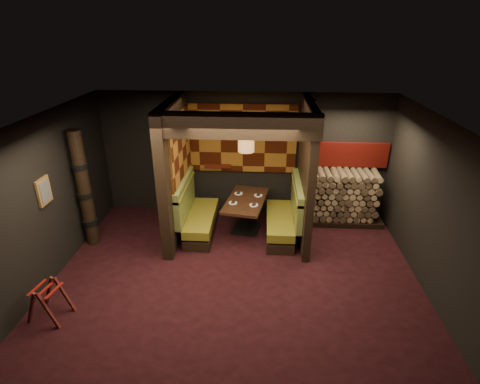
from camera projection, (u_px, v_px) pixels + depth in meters
name	position (u px, v px, depth m)	size (l,w,h in m)	color
floor	(235.00, 281.00, 6.66)	(6.50, 5.50, 0.02)	black
ceiling	(234.00, 123.00, 5.47)	(6.50, 5.50, 0.02)	black
wall_back	(244.00, 155.00, 8.57)	(6.50, 0.02, 2.85)	black
wall_front	(213.00, 342.00, 3.56)	(6.50, 0.02, 2.85)	black
wall_left	(41.00, 204.00, 6.25)	(0.02, 5.50, 2.85)	black
wall_right	(441.00, 216.00, 5.88)	(0.02, 5.50, 2.85)	black
partition_left	(175.00, 171.00, 7.64)	(0.20, 2.20, 2.85)	black
partition_right	(306.00, 173.00, 7.53)	(0.15, 2.10, 2.85)	black
header_beam	(236.00, 126.00, 6.20)	(2.85, 0.18, 0.44)	black
tapa_back_panel	(243.00, 139.00, 8.36)	(2.40, 0.06, 1.55)	#8D561B
tapa_side_panel	(181.00, 149.00, 7.61)	(0.04, 1.85, 1.45)	#8D561B
lacquer_shelf	(218.00, 166.00, 8.61)	(0.60, 0.12, 0.07)	#54170F
booth_bench_left	(196.00, 216.00, 8.04)	(0.68, 1.60, 1.14)	black
booth_bench_right	(285.00, 218.00, 7.93)	(0.68, 1.60, 1.14)	black
dining_table	(246.00, 209.00, 8.08)	(1.00, 1.52, 0.75)	black
place_settings	(246.00, 199.00, 7.98)	(0.70, 0.73, 0.03)	white
pendant_lamp	(246.00, 140.00, 7.39)	(0.32, 0.32, 1.01)	#A16B36
framed_picture	(44.00, 191.00, 6.26)	(0.05, 0.36, 0.46)	olive
luggage_rack	(48.00, 300.00, 5.73)	(0.66, 0.51, 0.65)	#4C1914
totem_column	(84.00, 190.00, 7.34)	(0.31, 0.31, 2.40)	black
firewood_stack	(344.00, 197.00, 8.40)	(1.73, 0.70, 1.22)	black
mosaic_header	(346.00, 155.00, 8.33)	(1.83, 0.10, 0.56)	maroon
bay_front_post	(309.00, 169.00, 7.76)	(0.08, 0.08, 2.85)	black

